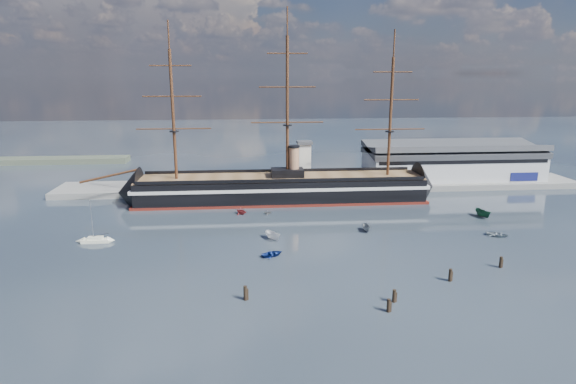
{
  "coord_description": "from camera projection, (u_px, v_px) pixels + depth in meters",
  "views": [
    {
      "loc": [
        -16.96,
        -86.09,
        39.0
      ],
      "look_at": [
        -6.0,
        35.0,
        9.0
      ],
      "focal_mm": 30.0,
      "sensor_mm": 36.0,
      "label": 1
    }
  ],
  "objects": [
    {
      "name": "motorboat_d",
      "position": [
        241.0,
        214.0,
        137.13
      ],
      "size": [
        6.29,
        6.22,
        2.26
      ],
      "primitive_type": "imported",
      "rotation": [
        0.0,
        0.0,
        0.77
      ],
      "color": "maroon",
      "rests_on": "ground"
    },
    {
      "name": "piling_near_left",
      "position": [
        245.0,
        300.0,
        85.14
      ],
      "size": [
        0.64,
        0.64,
        3.39
      ],
      "primitive_type": "cylinder",
      "color": "black",
      "rests_on": "ground"
    },
    {
      "name": "piling_near_right",
      "position": [
        450.0,
        281.0,
        92.86
      ],
      "size": [
        0.64,
        0.64,
        3.24
      ],
      "primitive_type": "cylinder",
      "color": "black",
      "rests_on": "ground"
    },
    {
      "name": "quay",
      "position": [
        323.0,
        188.0,
        168.43
      ],
      "size": [
        180.0,
        18.0,
        2.0
      ],
      "primitive_type": "cube",
      "color": "slate",
      "rests_on": "ground"
    },
    {
      "name": "motorboat_c",
      "position": [
        366.0,
        231.0,
        122.26
      ],
      "size": [
        5.29,
        1.99,
        2.11
      ],
      "primitive_type": "imported",
      "rotation": [
        0.0,
        0.0,
        -0.01
      ],
      "color": "slate",
      "rests_on": "ground"
    },
    {
      "name": "piling_far_right",
      "position": [
        500.0,
        268.0,
        99.36
      ],
      "size": [
        0.64,
        0.64,
        3.12
      ],
      "primitive_type": "cylinder",
      "color": "black",
      "rests_on": "ground"
    },
    {
      "name": "quay_tower",
      "position": [
        304.0,
        162.0,
        162.58
      ],
      "size": [
        5.0,
        5.0,
        15.0
      ],
      "color": "silver",
      "rests_on": "ground"
    },
    {
      "name": "motorboat_f",
      "position": [
        483.0,
        217.0,
        134.12
      ],
      "size": [
        7.12,
        3.71,
        2.71
      ],
      "primitive_type": "imported",
      "rotation": [
        0.0,
        0.0,
        0.19
      ],
      "color": "#18442F",
      "rests_on": "ground"
    },
    {
      "name": "piling_near_mid",
      "position": [
        388.0,
        312.0,
        80.92
      ],
      "size": [
        0.64,
        0.64,
        3.03
      ],
      "primitive_type": "cylinder",
      "color": "black",
      "rests_on": "ground"
    },
    {
      "name": "motorboat_a",
      "position": [
        273.0,
        240.0,
        116.0
      ],
      "size": [
        6.48,
        5.14,
        2.48
      ],
      "primitive_type": "imported",
      "rotation": [
        0.0,
        0.0,
        0.54
      ],
      "color": "white",
      "rests_on": "ground"
    },
    {
      "name": "ground",
      "position": [
        308.0,
        219.0,
        132.75
      ],
      "size": [
        600.0,
        600.0,
        0.0
      ],
      "primitive_type": "plane",
      "color": "#1C2430",
      "rests_on": "ground"
    },
    {
      "name": "sailboat",
      "position": [
        96.0,
        240.0,
        113.99
      ],
      "size": [
        6.47,
        1.92,
        10.35
      ],
      "rotation": [
        0.0,
        0.0,
        0.0
      ],
      "color": "white",
      "rests_on": "ground"
    },
    {
      "name": "motorboat_g",
      "position": [
        268.0,
        214.0,
        137.0
      ],
      "size": [
        1.85,
        3.77,
        1.34
      ],
      "primitive_type": "imported",
      "rotation": [
        0.0,
        0.0,
        -1.5
      ],
      "color": "slate",
      "rests_on": "ground"
    },
    {
      "name": "motorboat_b",
      "position": [
        272.0,
        256.0,
        105.75
      ],
      "size": [
        2.46,
        3.33,
        1.45
      ],
      "primitive_type": "imported",
      "rotation": [
        0.0,
        0.0,
        2.02
      ],
      "color": "navy",
      "rests_on": "ground"
    },
    {
      "name": "warship",
      "position": [
        275.0,
        188.0,
        150.45
      ],
      "size": [
        112.92,
        16.72,
        53.94
      ],
      "rotation": [
        0.0,
        0.0,
        -0.01
      ],
      "color": "black",
      "rests_on": "ground"
    },
    {
      "name": "motorboat_e",
      "position": [
        497.0,
        236.0,
        118.45
      ],
      "size": [
        2.89,
        3.33,
        1.49
      ],
      "primitive_type": "imported",
      "rotation": [
        0.0,
        0.0,
        0.95
      ],
      "color": "gray",
      "rests_on": "ground"
    },
    {
      "name": "warehouse",
      "position": [
        452.0,
        161.0,
        174.58
      ],
      "size": [
        63.0,
        21.0,
        11.6
      ],
      "color": "#B7BABC",
      "rests_on": "ground"
    },
    {
      "name": "piling_extra",
      "position": [
        394.0,
        302.0,
        84.35
      ],
      "size": [
        0.64,
        0.64,
        3.06
      ],
      "primitive_type": "cylinder",
      "color": "black",
      "rests_on": "ground"
    }
  ]
}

